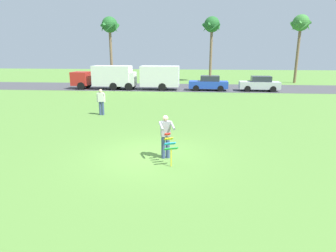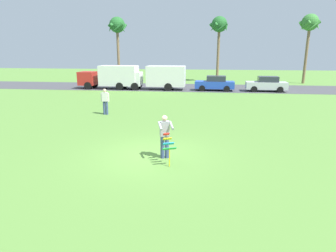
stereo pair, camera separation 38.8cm
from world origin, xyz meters
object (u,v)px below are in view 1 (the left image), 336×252
object	(u,v)px
person_kite_flyer	(166,135)
palm_tree_centre_far	(301,26)
parked_car_blue	(209,83)
palm_tree_left_near	(110,28)
parked_car_silver	(260,84)
parked_truck_white_box	(153,77)
parked_truck_red_cab	(105,77)
kite_held	(170,145)
palm_tree_right_near	(212,27)
person_walker_near	(101,101)

from	to	relation	value
person_kite_flyer	palm_tree_centre_far	world-z (taller)	palm_tree_centre_far
parked_car_blue	palm_tree_left_near	world-z (taller)	palm_tree_left_near
parked_car_silver	palm_tree_centre_far	xyz separation A→B (m)	(6.61, 9.15, 6.63)
parked_truck_white_box	parked_car_silver	xyz separation A→B (m)	(11.63, -0.00, -0.64)
person_kite_flyer	parked_truck_red_cab	distance (m)	22.93
kite_held	palm_tree_left_near	size ratio (longest dim) A/B	0.13
palm_tree_right_near	kite_held	bearing A→B (deg)	-95.25
person_kite_flyer	person_walker_near	distance (m)	9.14
palm_tree_centre_far	person_walker_near	size ratio (longest dim) A/B	5.11
parked_truck_white_box	parked_car_silver	world-z (taller)	parked_truck_white_box
parked_car_blue	palm_tree_centre_far	size ratio (longest dim) A/B	0.48
parked_truck_red_cab	palm_tree_right_near	bearing A→B (deg)	38.74
parked_truck_red_cab	palm_tree_left_near	xyz separation A→B (m)	(-1.59, 8.04, 5.88)
kite_held	palm_tree_centre_far	world-z (taller)	palm_tree_centre_far
person_kite_flyer	parked_truck_white_box	size ratio (longest dim) A/B	0.26
parked_car_blue	person_kite_flyer	bearing A→B (deg)	-96.86
parked_truck_red_cab	palm_tree_right_near	world-z (taller)	palm_tree_right_near
parked_car_blue	person_walker_near	distance (m)	15.48
parked_car_blue	kite_held	bearing A→B (deg)	-96.05
palm_tree_right_near	palm_tree_centre_far	distance (m)	11.47
parked_car_blue	parked_car_silver	world-z (taller)	same
parked_truck_white_box	palm_tree_centre_far	xyz separation A→B (m)	(18.24, 9.14, 5.99)
parked_car_blue	person_walker_near	bearing A→B (deg)	-119.53
kite_held	palm_tree_centre_far	distance (m)	34.70
palm_tree_right_near	person_walker_near	size ratio (longest dim) A/B	5.09
palm_tree_left_near	palm_tree_centre_far	distance (m)	25.24
kite_held	palm_tree_centre_far	xyz separation A→B (m)	(14.34, 30.89, 6.62)
palm_tree_right_near	person_walker_near	world-z (taller)	palm_tree_right_near
palm_tree_centre_far	person_kite_flyer	bearing A→B (deg)	-115.75
parked_car_silver	palm_tree_right_near	bearing A→B (deg)	116.38
parked_truck_white_box	parked_car_silver	bearing A→B (deg)	-0.01
parked_truck_red_cab	parked_car_blue	xyz separation A→B (m)	(11.59, -0.00, -0.64)
kite_held	parked_car_silver	xyz separation A→B (m)	(7.74, 21.75, -0.01)
palm_tree_left_near	palm_tree_right_near	world-z (taller)	palm_tree_right_near
parked_truck_white_box	person_walker_near	distance (m)	13.56
parked_car_blue	parked_truck_white_box	bearing A→B (deg)	179.99
parked_car_silver	person_walker_near	size ratio (longest dim) A/B	2.46
person_kite_flyer	person_walker_near	bearing A→B (deg)	123.89
parked_truck_white_box	person_walker_near	size ratio (longest dim) A/B	3.88
person_kite_flyer	palm_tree_left_near	size ratio (longest dim) A/B	0.20
person_kite_flyer	parked_truck_red_cab	size ratio (longest dim) A/B	0.26
kite_held	parked_truck_white_box	xyz separation A→B (m)	(-3.89, 21.75, 0.63)
parked_car_silver	palm_tree_centre_far	bearing A→B (deg)	54.16
parked_truck_red_cab	palm_tree_centre_far	bearing A→B (deg)	21.16
kite_held	parked_truck_white_box	size ratio (longest dim) A/B	0.17
parked_truck_white_box	palm_tree_centre_far	size ratio (longest dim) A/B	0.76
palm_tree_left_near	person_walker_near	distance (m)	23.11
kite_held	parked_truck_white_box	bearing A→B (deg)	100.15
parked_truck_red_cab	person_kite_flyer	bearing A→B (deg)	-66.74
kite_held	palm_tree_left_near	distance (m)	32.37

